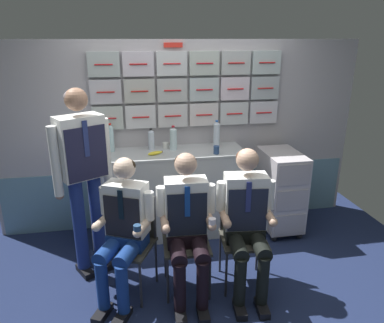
% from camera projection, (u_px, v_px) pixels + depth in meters
% --- Properties ---
extents(ground, '(4.80, 4.80, 0.04)m').
position_uv_depth(ground, '(205.00, 291.00, 3.28)').
color(ground, '#1B2548').
extents(galley_bulkhead, '(4.20, 0.14, 2.15)m').
position_uv_depth(galley_bulkhead, '(182.00, 133.00, 4.19)').
color(galley_bulkhead, '#AEA9AF').
rests_on(galley_bulkhead, ground).
extents(galley_counter, '(1.71, 0.53, 0.98)m').
position_uv_depth(galley_counter, '(168.00, 193.00, 4.10)').
color(galley_counter, silver).
rests_on(galley_counter, ground).
extents(service_trolley, '(0.40, 0.65, 0.94)m').
position_uv_depth(service_trolley, '(280.00, 189.00, 4.18)').
color(service_trolley, black).
rests_on(service_trolley, ground).
extents(folding_chair_left, '(0.53, 0.53, 0.86)m').
position_uv_depth(folding_chair_left, '(132.00, 233.00, 3.18)').
color(folding_chair_left, '#2D2D33').
rests_on(folding_chair_left, ground).
extents(crew_member_left, '(0.56, 0.66, 1.25)m').
position_uv_depth(crew_member_left, '(123.00, 226.00, 2.99)').
color(crew_member_left, black).
rests_on(crew_member_left, ground).
extents(folding_chair_right, '(0.42, 0.42, 0.86)m').
position_uv_depth(folding_chair_right, '(185.00, 230.00, 3.22)').
color(folding_chair_right, '#2D2D33').
rests_on(folding_chair_right, ground).
extents(crew_member_right, '(0.50, 0.62, 1.28)m').
position_uv_depth(crew_member_right, '(187.00, 221.00, 3.01)').
color(crew_member_right, black).
rests_on(crew_member_right, ground).
extents(folding_chair_near_trolley, '(0.44, 0.44, 0.86)m').
position_uv_depth(folding_chair_near_trolley, '(242.00, 226.00, 3.29)').
color(folding_chair_near_trolley, '#2D2D33').
rests_on(folding_chair_near_trolley, ground).
extents(crew_member_near_trolley, '(0.50, 0.65, 1.30)m').
position_uv_depth(crew_member_near_trolley, '(247.00, 216.00, 3.08)').
color(crew_member_near_trolley, black).
rests_on(crew_member_near_trolley, ground).
extents(crew_member_standing, '(0.49, 0.40, 1.77)m').
position_uv_depth(crew_member_standing, '(83.00, 166.00, 3.23)').
color(crew_member_standing, black).
rests_on(crew_member_standing, ground).
extents(water_bottle_clear, '(0.07, 0.07, 0.24)m').
position_uv_depth(water_bottle_clear, '(151.00, 139.00, 4.00)').
color(water_bottle_clear, silver).
rests_on(water_bottle_clear, galley_counter).
extents(water_bottle_blue_cap, '(0.08, 0.08, 0.27)m').
position_uv_depth(water_bottle_blue_cap, '(173.00, 138.00, 3.99)').
color(water_bottle_blue_cap, silver).
rests_on(water_bottle_blue_cap, galley_counter).
extents(water_bottle_short, '(0.07, 0.07, 0.31)m').
position_uv_depth(water_bottle_short, '(217.00, 134.00, 4.07)').
color(water_bottle_short, silver).
rests_on(water_bottle_short, galley_counter).
extents(water_bottle_tall, '(0.06, 0.06, 0.31)m').
position_uv_depth(water_bottle_tall, '(111.00, 138.00, 3.92)').
color(water_bottle_tall, silver).
rests_on(water_bottle_tall, galley_counter).
extents(coffee_cup_spare, '(0.07, 0.07, 0.06)m').
position_uv_depth(coffee_cup_spare, '(166.00, 145.00, 4.07)').
color(coffee_cup_spare, silver).
rests_on(coffee_cup_spare, galley_counter).
extents(paper_cup_tan, '(0.06, 0.06, 0.09)m').
position_uv_depth(paper_cup_tan, '(216.00, 150.00, 3.86)').
color(paper_cup_tan, navy).
rests_on(paper_cup_tan, galley_counter).
extents(snack_banana, '(0.17, 0.10, 0.04)m').
position_uv_depth(snack_banana, '(155.00, 153.00, 3.83)').
color(snack_banana, yellow).
rests_on(snack_banana, galley_counter).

